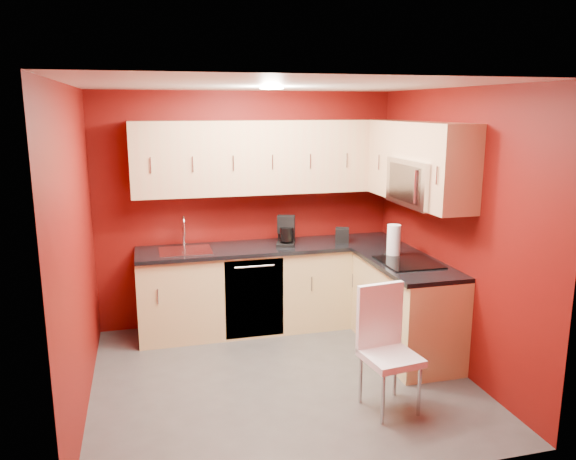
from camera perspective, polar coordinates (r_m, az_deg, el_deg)
name	(u,v)px	position (r m, az deg, el deg)	size (l,w,h in m)	color
floor	(281,379)	(5.09, -0.72, -14.86)	(3.20, 3.20, 0.00)	#4A4845
ceiling	(280,85)	(4.53, -0.80, 14.52)	(3.20, 3.20, 0.00)	white
wall_back	(247,209)	(6.09, -4.16, 2.12)	(3.20, 3.20, 0.00)	#5F0C09
wall_front	(343,298)	(3.28, 5.61, -6.91)	(3.20, 3.20, 0.00)	#5F0C09
wall_left	(76,252)	(4.56, -20.70, -2.15)	(3.00, 3.00, 0.00)	#5F0C09
wall_right	(453,230)	(5.26, 16.40, 0.02)	(3.00, 3.00, 0.00)	#5F0C09
base_cabinets_back	(272,288)	(6.05, -1.64, -5.90)	(2.80, 0.60, 0.87)	tan
base_cabinets_right	(406,309)	(5.56, 11.88, -7.85)	(0.60, 1.30, 0.87)	tan
countertop_back	(272,247)	(5.91, -1.63, -1.75)	(2.80, 0.63, 0.04)	black
countertop_right	(407,264)	(5.40, 12.02, -3.38)	(0.63, 1.27, 0.04)	black
upper_cabinets_back	(268,157)	(5.89, -2.00, 7.44)	(2.80, 0.35, 0.75)	tan
upper_cabinets_right	(416,155)	(5.47, 12.84, 7.42)	(0.35, 1.55, 0.75)	tan
microwave	(424,182)	(5.27, 13.63, 4.71)	(0.42, 0.76, 0.42)	silver
cooktop	(409,262)	(5.36, 12.15, -3.22)	(0.50, 0.55, 0.01)	black
sink	(185,247)	(5.78, -10.40, -1.71)	(0.52, 0.42, 0.35)	silver
dishwasher_front	(254,299)	(5.73, -3.43, -6.97)	(0.60, 0.02, 0.82)	black
downlight	(272,88)	(4.82, -1.68, 14.21)	(0.20, 0.20, 0.01)	white
coffee_maker	(286,231)	(5.87, -0.24, -0.10)	(0.18, 0.24, 0.30)	black
napkin_holder	(342,235)	(6.04, 5.52, -0.53)	(0.14, 0.14, 0.15)	black
paper_towel	(394,240)	(5.55, 10.69, -1.05)	(0.18, 0.18, 0.31)	white
dining_chair	(391,351)	(4.50, 10.40, -11.99)	(0.40, 0.41, 0.98)	white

